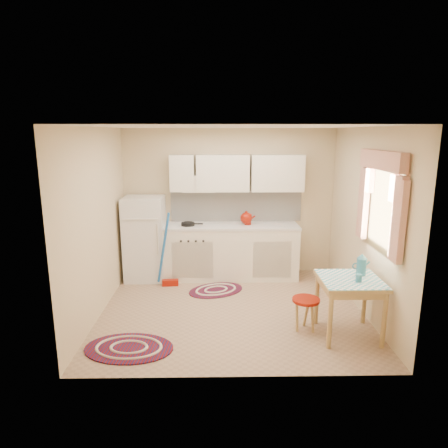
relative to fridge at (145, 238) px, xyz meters
The scene contains 14 objects.
room_shell 2.07m from the fridge, 32.82° to the right, with size 3.64×3.60×2.52m.
fridge is the anchor object (origin of this frame).
broom 0.57m from the fridge, 38.19° to the right, with size 0.28×0.12×1.20m, color blue, non-canonical shape.
base_cabinets 1.46m from the fridge, ahead, with size 2.25×0.60×0.88m, color white.
countertop 1.45m from the fridge, ahead, with size 2.27×0.62×0.04m, color silver.
frying_pan 0.76m from the fridge, ahead, with size 0.22×0.22×0.05m, color black.
red_kettle 1.73m from the fridge, ahead, with size 0.22×0.20×0.22m, color #8F1205, non-canonical shape.
red_canister 1.75m from the fridge, ahead, with size 0.11×0.11×0.16m, color #8F1205.
table 3.46m from the fridge, 35.51° to the right, with size 0.72×0.72×0.72m, color tan.
stool 3.01m from the fridge, 39.01° to the right, with size 0.34×0.34×0.42m, color #8F1205.
coffee_pot 3.51m from the fridge, 32.37° to the right, with size 0.15×0.13×0.29m, color teal, non-canonical shape.
mug 3.55m from the fridge, 36.26° to the right, with size 0.07×0.07×0.10m, color teal.
rug_center 1.49m from the fridge, 26.05° to the right, with size 0.88×0.59×0.02m, color maroon, non-canonical shape.
rug_left 2.40m from the fridge, 85.29° to the right, with size 1.03×0.69×0.02m, color maroon, non-canonical shape.
Camera 1 is at (-0.20, -5.21, 2.43)m, focal length 32.00 mm.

